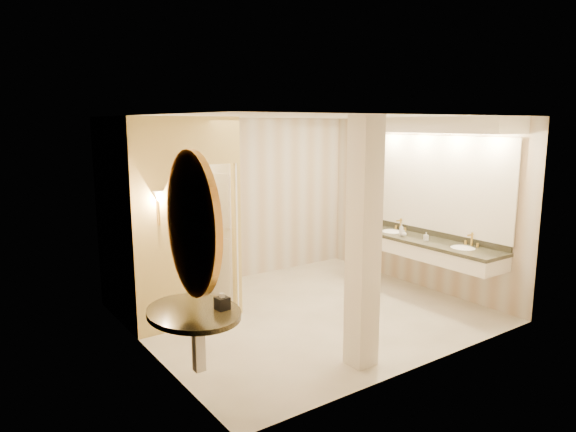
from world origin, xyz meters
TOP-DOWN VIEW (x-y plane):
  - floor at (0.00, 0.00)m, footprint 4.50×4.50m
  - ceiling at (0.00, 0.00)m, footprint 4.50×4.50m
  - wall_back at (0.00, 2.00)m, footprint 4.50×0.02m
  - wall_front at (0.00, -2.00)m, footprint 4.50×0.02m
  - wall_left at (-2.25, 0.00)m, footprint 0.02×4.00m
  - wall_right at (2.25, 0.00)m, footprint 0.02×4.00m
  - toilet_closet at (-1.12, 0.97)m, footprint 1.50×1.55m
  - wall_sconce at (-1.93, 0.43)m, footprint 0.14×0.14m
  - vanity at (1.98, -0.40)m, footprint 0.75×2.71m
  - console_shelf at (-2.21, -1.16)m, footprint 1.06×1.06m
  - pillar at (-0.45, -1.57)m, footprint 0.27×0.27m
  - tissue_box at (-2.00, -1.29)m, footprint 0.13×0.13m
  - toilet at (-1.74, 1.29)m, footprint 0.64×0.86m
  - soap_bottle_a at (1.89, -0.47)m, footprint 0.07×0.08m
  - soap_bottle_b at (1.82, -0.09)m, footprint 0.10×0.10m
  - soap_bottle_c at (1.85, -0.01)m, footprint 0.09×0.09m

SIDE VIEW (x-z plane):
  - floor at x=0.00m, z-range 0.00..0.00m
  - toilet at x=-1.74m, z-range 0.00..0.78m
  - soap_bottle_b at x=1.82m, z-range 0.88..0.98m
  - tissue_box at x=-2.00m, z-range 0.88..0.99m
  - soap_bottle_a at x=1.89m, z-range 0.88..1.00m
  - soap_bottle_c at x=1.85m, z-range 0.88..1.06m
  - console_shelf at x=-2.21m, z-range 0.36..2.34m
  - wall_back at x=0.00m, z-range 0.00..2.70m
  - wall_front at x=0.00m, z-range 0.00..2.70m
  - wall_left at x=-2.25m, z-range 0.00..2.70m
  - wall_right at x=2.25m, z-range 0.00..2.70m
  - pillar at x=-0.45m, z-range 0.00..2.70m
  - toilet_closet at x=-1.12m, z-range 0.04..2.74m
  - vanity at x=1.98m, z-range 0.58..2.67m
  - wall_sconce at x=-1.93m, z-range 1.52..1.94m
  - ceiling at x=0.00m, z-range 2.70..2.70m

